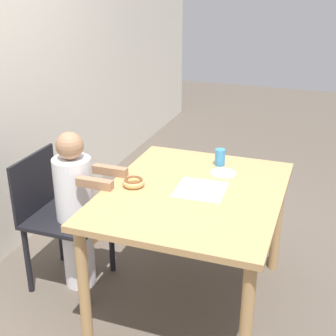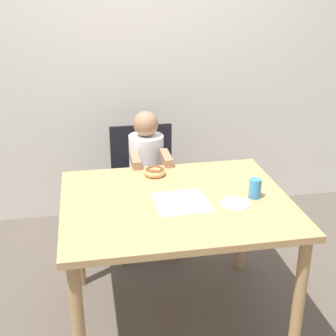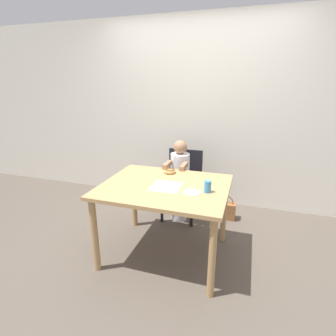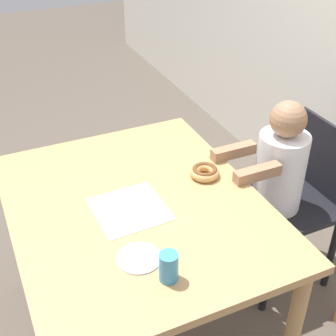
{
  "view_description": "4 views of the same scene",
  "coord_description": "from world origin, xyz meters",
  "px_view_note": "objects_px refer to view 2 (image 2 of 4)",
  "views": [
    {
      "loc": [
        -2.24,
        -0.65,
        1.87
      ],
      "look_at": [
        -0.02,
        0.14,
        0.88
      ],
      "focal_mm": 50.0,
      "sensor_mm": 36.0,
      "label": 1
    },
    {
      "loc": [
        -0.43,
        -2.12,
        1.83
      ],
      "look_at": [
        -0.02,
        0.14,
        0.88
      ],
      "focal_mm": 50.0,
      "sensor_mm": 36.0,
      "label": 2
    },
    {
      "loc": [
        0.73,
        -2.16,
        1.68
      ],
      "look_at": [
        -0.02,
        0.14,
        0.88
      ],
      "focal_mm": 28.0,
      "sensor_mm": 36.0,
      "label": 3
    },
    {
      "loc": [
        1.37,
        -0.49,
        1.88
      ],
      "look_at": [
        -0.02,
        0.14,
        0.88
      ],
      "focal_mm": 50.0,
      "sensor_mm": 36.0,
      "label": 4
    }
  ],
  "objects_px": {
    "chair": "(145,184)",
    "child_figure": "(147,184)",
    "handbag": "(214,216)",
    "cup": "(255,188)",
    "donut": "(155,172)"
  },
  "relations": [
    {
      "from": "chair",
      "to": "child_figure",
      "type": "relative_size",
      "value": 0.83
    },
    {
      "from": "chair",
      "to": "handbag",
      "type": "height_order",
      "value": "chair"
    },
    {
      "from": "handbag",
      "to": "cup",
      "type": "distance_m",
      "value": 1.2
    },
    {
      "from": "donut",
      "to": "child_figure",
      "type": "bearing_deg",
      "value": 89.08
    },
    {
      "from": "cup",
      "to": "child_figure",
      "type": "bearing_deg",
      "value": 120.77
    },
    {
      "from": "chair",
      "to": "cup",
      "type": "xyz_separation_m",
      "value": [
        0.46,
        -0.9,
        0.34
      ]
    },
    {
      "from": "chair",
      "to": "donut",
      "type": "distance_m",
      "value": 0.6
    },
    {
      "from": "handbag",
      "to": "cup",
      "type": "height_order",
      "value": "cup"
    },
    {
      "from": "handbag",
      "to": "cup",
      "type": "relative_size",
      "value": 3.16
    },
    {
      "from": "chair",
      "to": "child_figure",
      "type": "height_order",
      "value": "child_figure"
    },
    {
      "from": "child_figure",
      "to": "cup",
      "type": "height_order",
      "value": "child_figure"
    },
    {
      "from": "handbag",
      "to": "cup",
      "type": "bearing_deg",
      "value": -94.55
    },
    {
      "from": "child_figure",
      "to": "cup",
      "type": "xyz_separation_m",
      "value": [
        0.46,
        -0.77,
        0.29
      ]
    },
    {
      "from": "child_figure",
      "to": "donut",
      "type": "distance_m",
      "value": 0.47
    },
    {
      "from": "chair",
      "to": "handbag",
      "type": "relative_size",
      "value": 2.59
    }
  ]
}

